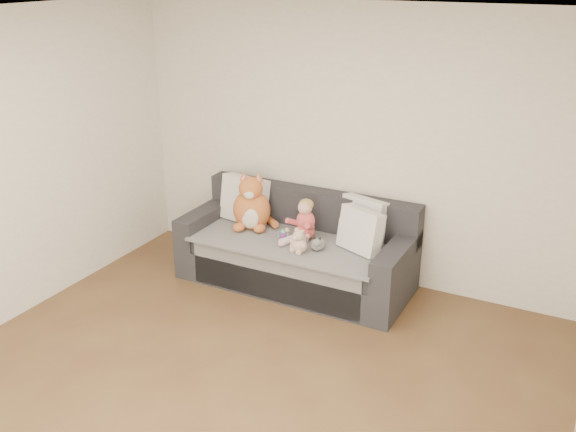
{
  "coord_description": "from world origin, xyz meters",
  "views": [
    {
      "loc": [
        2.14,
        -2.94,
        2.91
      ],
      "look_at": [
        -0.36,
        1.87,
        0.75
      ],
      "focal_mm": 40.0,
      "sensor_mm": 36.0,
      "label": 1
    }
  ],
  "objects_px": {
    "plush_cat": "(252,207)",
    "sofa": "(297,252)",
    "teddy_bear": "(299,243)",
    "toddler": "(304,223)",
    "sippy_cup": "(283,235)"
  },
  "relations": [
    {
      "from": "sippy_cup",
      "to": "teddy_bear",
      "type": "bearing_deg",
      "value": -33.57
    },
    {
      "from": "sofa",
      "to": "teddy_bear",
      "type": "bearing_deg",
      "value": -61.4
    },
    {
      "from": "sofa",
      "to": "plush_cat",
      "type": "bearing_deg",
      "value": 179.16
    },
    {
      "from": "sofa",
      "to": "sippy_cup",
      "type": "distance_m",
      "value": 0.28
    },
    {
      "from": "toddler",
      "to": "teddy_bear",
      "type": "bearing_deg",
      "value": -62.42
    },
    {
      "from": "sofa",
      "to": "sippy_cup",
      "type": "xyz_separation_m",
      "value": [
        -0.07,
        -0.15,
        0.23
      ]
    },
    {
      "from": "teddy_bear",
      "to": "plush_cat",
      "type": "bearing_deg",
      "value": 173.76
    },
    {
      "from": "plush_cat",
      "to": "teddy_bear",
      "type": "xyz_separation_m",
      "value": [
        0.67,
        -0.32,
        -0.12
      ]
    },
    {
      "from": "sofa",
      "to": "sippy_cup",
      "type": "bearing_deg",
      "value": -114.7
    },
    {
      "from": "toddler",
      "to": "plush_cat",
      "type": "height_order",
      "value": "plush_cat"
    },
    {
      "from": "sippy_cup",
      "to": "plush_cat",
      "type": "bearing_deg",
      "value": 159.4
    },
    {
      "from": "toddler",
      "to": "teddy_bear",
      "type": "xyz_separation_m",
      "value": [
        0.09,
        -0.28,
        -0.07
      ]
    },
    {
      "from": "teddy_bear",
      "to": "sippy_cup",
      "type": "bearing_deg",
      "value": 165.82
    },
    {
      "from": "plush_cat",
      "to": "teddy_bear",
      "type": "height_order",
      "value": "plush_cat"
    },
    {
      "from": "plush_cat",
      "to": "sofa",
      "type": "bearing_deg",
      "value": -20.71
    }
  ]
}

